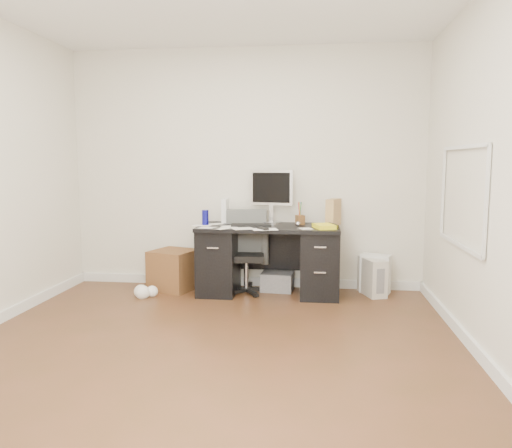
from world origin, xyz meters
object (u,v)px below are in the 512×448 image
Objects in this scene: keyboard at (251,225)px; wicker_basket at (174,270)px; desk at (269,258)px; lcd_monitor at (272,196)px; pc_tower at (372,277)px; office_chair at (246,252)px.

wicker_basket is (-0.90, 0.15, -0.54)m from keyboard.
wicker_basket is at bearing 176.01° from desk.
lcd_monitor is 1.52× the size of pc_tower.
pc_tower is at bearing 1.90° from keyboard.
desk is 2.48× the size of lcd_monitor.
wicker_basket is (-0.83, 0.05, -0.23)m from office_chair.
wicker_basket is (-2.20, -0.02, 0.02)m from pc_tower.
desk is 0.69m from lcd_monitor.
keyboard reaches higher than pc_tower.
wicker_basket is at bearing 171.97° from office_chair.
office_chair reaches higher than desk.
keyboard is at bearing -9.20° from wicker_basket.
pc_tower is at bearing 5.07° from desk.
desk is 3.51× the size of keyboard.
wicker_basket reaches higher than pc_tower.
office_chair is 2.03× the size of wicker_basket.
office_chair reaches higher than wicker_basket.
keyboard is 1.07× the size of pc_tower.
lcd_monitor is at bearing 29.89° from office_chair.
pc_tower is 2.20m from wicker_basket.
desk is 1.66× the size of office_chair.
office_chair is (-0.26, -0.18, -0.60)m from lcd_monitor.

